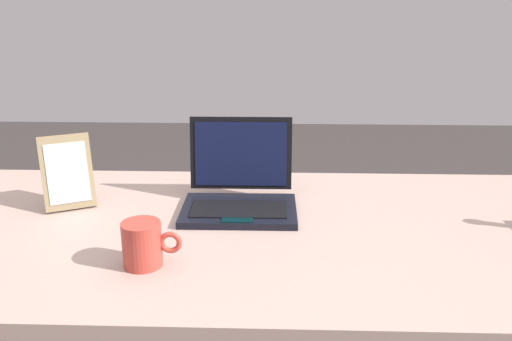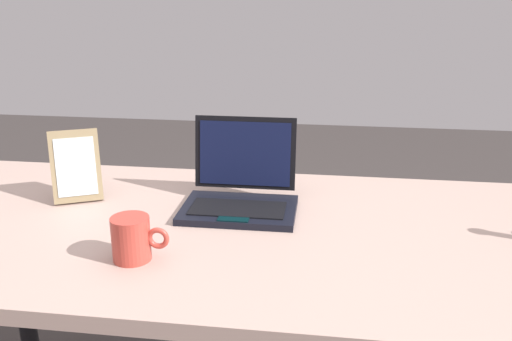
{
  "view_description": "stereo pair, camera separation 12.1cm",
  "coord_description": "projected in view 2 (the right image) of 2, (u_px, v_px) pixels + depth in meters",
  "views": [
    {
      "loc": [
        0.06,
        -1.06,
        1.22
      ],
      "look_at": [
        0.03,
        0.08,
        0.84
      ],
      "focal_mm": 38.29,
      "sensor_mm": 36.0,
      "label": 1
    },
    {
      "loc": [
        0.18,
        -1.05,
        1.22
      ],
      "look_at": [
        0.03,
        0.08,
        0.84
      ],
      "focal_mm": 38.29,
      "sensor_mm": 36.0,
      "label": 2
    }
  ],
  "objects": [
    {
      "name": "photo_frame",
      "position": [
        76.0,
        167.0,
        1.29
      ],
      "size": [
        0.12,
        0.1,
        0.17
      ],
      "color": "#836F4D",
      "rests_on": "desk"
    },
    {
      "name": "laptop_front",
      "position": [
        241.0,
        192.0,
        1.25
      ],
      "size": [
        0.26,
        0.21,
        0.2
      ],
      "color": "black",
      "rests_on": "desk"
    },
    {
      "name": "coffee_mug",
      "position": [
        132.0,
        239.0,
        1.01
      ],
      "size": [
        0.11,
        0.07,
        0.08
      ],
      "color": "#B23B30",
      "rests_on": "desk"
    },
    {
      "name": "desk",
      "position": [
        239.0,
        261.0,
        1.19
      ],
      "size": [
        1.58,
        0.73,
        0.74
      ],
      "color": "tan",
      "rests_on": "ground"
    }
  ]
}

